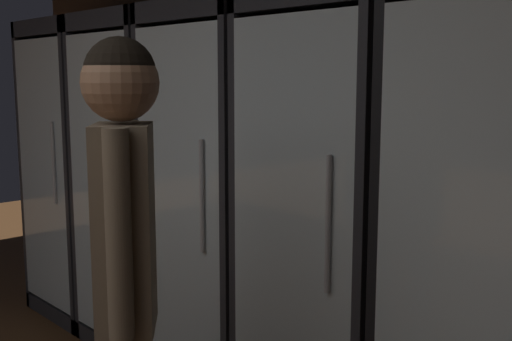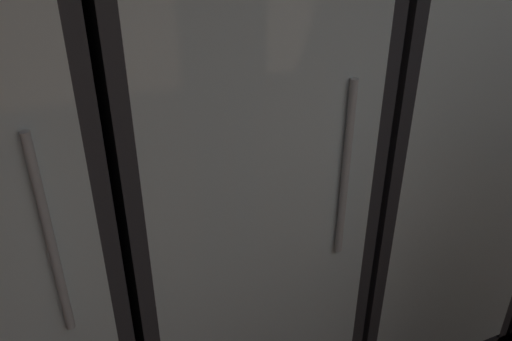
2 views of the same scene
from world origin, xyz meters
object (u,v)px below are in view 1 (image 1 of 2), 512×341
(cooler_left, at_px, (152,185))
(shopper_near, at_px, (126,254))
(cooler_center, at_px, (233,203))
(cooler_right, at_px, (346,229))
(cooler_far_left, at_px, (92,172))

(cooler_left, height_order, shopper_near, cooler_left)
(cooler_left, xyz_separation_m, cooler_center, (0.72, 0.00, -0.00))
(cooler_left, height_order, cooler_center, same)
(cooler_right, bearing_deg, shopper_near, -88.42)
(cooler_far_left, height_order, cooler_right, same)
(cooler_left, bearing_deg, shopper_near, -36.31)
(cooler_left, height_order, cooler_right, same)
(cooler_far_left, xyz_separation_m, cooler_center, (1.43, 0.00, 0.00))
(cooler_right, bearing_deg, cooler_far_left, -179.93)
(cooler_right, relative_size, shopper_near, 1.14)
(cooler_right, height_order, shopper_near, cooler_right)
(cooler_far_left, relative_size, shopper_near, 1.14)
(cooler_center, relative_size, shopper_near, 1.14)
(shopper_near, bearing_deg, cooler_right, 91.58)
(cooler_far_left, xyz_separation_m, shopper_near, (2.18, -1.08, 0.11))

